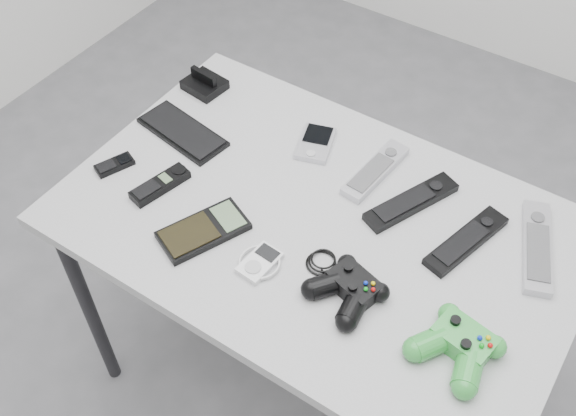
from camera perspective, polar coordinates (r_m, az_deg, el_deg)
The scene contains 15 objects.
floor at distance 2.01m, azimuth 3.87°, elevation -14.68°, with size 3.50×3.50×0.00m, color slate.
desk at distance 1.46m, azimuth 2.54°, elevation -2.62°, with size 1.07×0.69×0.72m.
pda_keyboard at distance 1.61m, azimuth -8.92°, elevation 6.41°, with size 0.22×0.09×0.01m, color black.
dock_bracket at distance 1.72m, azimuth -7.11°, elevation 10.66°, with size 0.09×0.08×0.05m, color black.
pda at distance 1.56m, azimuth 2.34°, elevation 5.54°, with size 0.07×0.12×0.02m, color #B6B5BD.
remote_silver_a at distance 1.50m, azimuth 7.42°, elevation 3.21°, with size 0.05×0.20×0.02m, color #B6B5BD.
remote_black_a at distance 1.45m, azimuth 10.40°, elevation 0.55°, with size 0.05×0.22×0.02m, color black.
remote_black_b at distance 1.41m, azimuth 14.87°, elevation -2.66°, with size 0.05×0.21×0.02m, color black.
remote_silver_b at distance 1.44m, azimuth 20.33°, elevation -3.06°, with size 0.05×0.23×0.02m, color #B0AFB6.
mobile_phone at distance 1.56m, azimuth -14.48°, elevation 3.58°, with size 0.04×0.09×0.01m, color black.
cordless_handset at distance 1.49m, azimuth -10.78°, elevation 1.97°, with size 0.04×0.14×0.02m, color black.
calculator at distance 1.39m, azimuth -7.17°, elevation -1.87°, with size 0.09×0.18×0.02m, color black.
mp3_player at distance 1.33m, azimuth -2.42°, elevation -4.62°, with size 0.08×0.09×0.02m, color silver.
controller_black at distance 1.28m, azimuth 5.19°, elevation -6.74°, with size 0.23×0.14×0.05m, color black, non-canonical shape.
controller_green at distance 1.25m, azimuth 14.27°, elevation -11.12°, with size 0.15×0.16×0.05m, color green, non-canonical shape.
Camera 1 is at (0.38, -0.81, 1.80)m, focal length 42.00 mm.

